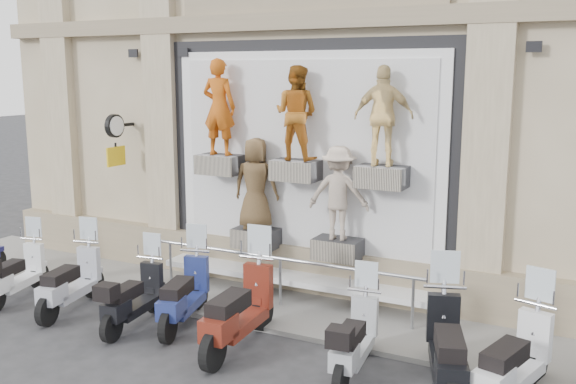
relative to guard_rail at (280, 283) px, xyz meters
name	(u,v)px	position (x,y,z in m)	size (l,w,h in m)	color
ground	(216,354)	(0.00, -2.00, -0.47)	(90.00, 90.00, 0.00)	#2B2B2E
sidewalk	(283,305)	(0.00, 0.10, -0.43)	(16.00, 2.20, 0.08)	gray
shop_vitrine	(303,166)	(0.05, 0.75, 1.92)	(5.60, 0.83, 4.30)	black
guard_rail	(280,283)	(0.00, 0.00, 0.00)	(5.06, 0.10, 0.93)	#9EA0A5
clock_sign_bracket	(116,133)	(-3.90, 0.47, 2.34)	(0.10, 0.80, 1.02)	black
scooter_b	(16,262)	(-4.38, -1.69, 0.23)	(0.50, 1.70, 1.38)	silver
scooter_c	(70,268)	(-3.11, -1.67, 0.28)	(0.54, 1.85, 1.50)	#A3A5B1
scooter_d	(134,284)	(-1.70, -1.72, 0.24)	(0.50, 1.73, 1.40)	black
scooter_e	(184,280)	(-1.02, -1.33, 0.30)	(0.55, 1.88, 1.53)	navy
scooter_f	(239,293)	(0.21, -1.68, 0.39)	(0.61, 2.10, 1.71)	#5E1B10
scooter_g	(355,325)	(2.00, -1.68, 0.24)	(0.51, 1.74, 1.42)	#A0A3A7
scooter_h	(448,330)	(3.19, -1.60, 0.37)	(0.60, 2.05, 1.67)	black
scooter_i	(516,343)	(4.00, -1.55, 0.33)	(0.57, 1.96, 1.59)	white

